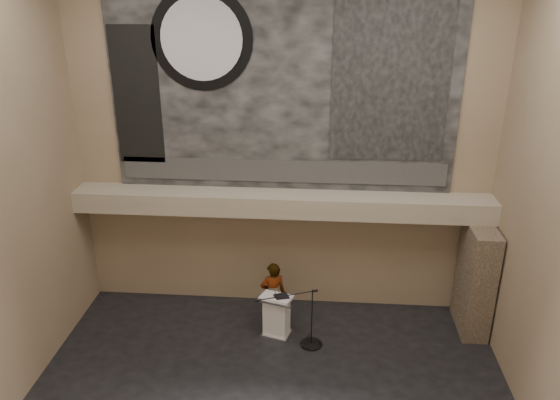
{
  "coord_description": "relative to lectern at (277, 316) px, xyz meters",
  "views": [
    {
      "loc": [
        0.91,
        -8.39,
        8.02
      ],
      "look_at": [
        0.0,
        3.2,
        3.2
      ],
      "focal_mm": 35.0,
      "sensor_mm": 36.0,
      "label": 1
    }
  ],
  "objects": [
    {
      "name": "binder",
      "position": [
        0.12,
        -0.04,
        0.56
      ],
      "size": [
        0.39,
        0.36,
        0.04
      ],
      "primitive_type": "cube",
      "rotation": [
        0.0,
        0.0,
        0.41
      ],
      "color": "black",
      "rests_on": "lectern"
    },
    {
      "name": "sprinkler_left",
      "position": [
        -1.58,
        1.12,
        2.12
      ],
      "size": [
        0.04,
        0.04,
        0.06
      ],
      "primitive_type": "cylinder",
      "color": "#B2893D",
      "rests_on": "soffit"
    },
    {
      "name": "banner_text_strip",
      "position": [
        0.02,
        1.5,
        3.1
      ],
      "size": [
        7.76,
        0.02,
        0.55
      ],
      "primitive_type": "cube",
      "color": "#303030",
      "rests_on": "banner"
    },
    {
      "name": "banner_brick_print",
      "position": [
        -3.38,
        1.5,
        4.85
      ],
      "size": [
        1.1,
        0.02,
        3.2
      ],
      "primitive_type": "cube",
      "color": "black",
      "rests_on": "banner"
    },
    {
      "name": "banner_clock_face",
      "position": [
        -1.78,
        1.48,
        6.15
      ],
      "size": [
        1.84,
        0.02,
        1.84
      ],
      "primitive_type": "cylinder",
      "rotation": [
        1.57,
        0.0,
        0.0
      ],
      "color": "silver",
      "rests_on": "banner"
    },
    {
      "name": "banner_building_print",
      "position": [
        2.42,
        1.5,
        5.25
      ],
      "size": [
        2.6,
        0.02,
        3.6
      ],
      "primitive_type": "cube",
      "color": "black",
      "rests_on": "banner"
    },
    {
      "name": "papers",
      "position": [
        -0.12,
        -0.02,
        0.55
      ],
      "size": [
        0.28,
        0.35,
        0.0
      ],
      "primitive_type": "cube",
      "rotation": [
        0.0,
        0.0,
        0.19
      ],
      "color": "silver",
      "rests_on": "lectern"
    },
    {
      "name": "banner_clock_rim",
      "position": [
        -1.78,
        1.5,
        6.15
      ],
      "size": [
        2.3,
        0.02,
        2.3
      ],
      "primitive_type": "cylinder",
      "rotation": [
        1.57,
        0.0,
        0.0
      ],
      "color": "black",
      "rests_on": "banner"
    },
    {
      "name": "wall_back",
      "position": [
        0.02,
        1.57,
        3.7
      ],
      "size": [
        10.0,
        0.02,
        8.5
      ],
      "primitive_type": "cube",
      "color": "#867055",
      "rests_on": "floor"
    },
    {
      "name": "mic_stand",
      "position": [
        0.79,
        -0.31,
        -0.32
      ],
      "size": [
        1.51,
        0.75,
        1.49
      ],
      "rotation": [
        0.0,
        0.0,
        0.37
      ],
      "color": "black",
      "rests_on": "floor"
    },
    {
      "name": "sprinkler_right",
      "position": [
        1.92,
        1.12,
        2.12
      ],
      "size": [
        0.04,
        0.04,
        0.06
      ],
      "primitive_type": "cylinder",
      "color": "#B2893D",
      "rests_on": "soffit"
    },
    {
      "name": "wall_front",
      "position": [
        0.02,
        -6.43,
        3.7
      ],
      "size": [
        10.0,
        0.02,
        8.5
      ],
      "primitive_type": "cube",
      "color": "#867055",
      "rests_on": "floor"
    },
    {
      "name": "stone_pier",
      "position": [
        4.67,
        0.72,
        0.8
      ],
      "size": [
        0.6,
        1.4,
        2.7
      ],
      "primitive_type": "cube",
      "color": "#47392B",
      "rests_on": "floor"
    },
    {
      "name": "speaker_person",
      "position": [
        -0.12,
        0.45,
        0.3
      ],
      "size": [
        0.71,
        0.57,
        1.7
      ],
      "primitive_type": "imported",
      "rotation": [
        0.0,
        0.0,
        3.43
      ],
      "color": "silver",
      "rests_on": "floor"
    },
    {
      "name": "soffit",
      "position": [
        0.02,
        1.17,
        2.4
      ],
      "size": [
        10.0,
        0.8,
        0.5
      ],
      "primitive_type": "cube",
      "color": "gray",
      "rests_on": "wall_back"
    },
    {
      "name": "lectern",
      "position": [
        0.0,
        0.0,
        0.0
      ],
      "size": [
        0.83,
        0.69,
        1.13
      ],
      "rotation": [
        0.0,
        0.0,
        -0.28
      ],
      "color": "silver",
      "rests_on": "floor"
    },
    {
      "name": "banner",
      "position": [
        0.02,
        1.54,
        5.15
      ],
      "size": [
        8.0,
        0.05,
        5.0
      ],
      "primitive_type": "cube",
      "color": "black",
      "rests_on": "wall_back"
    }
  ]
}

